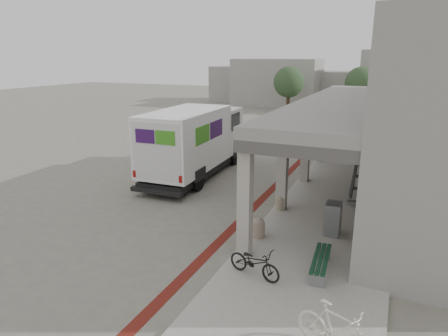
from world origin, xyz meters
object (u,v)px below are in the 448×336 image
at_px(fedex_truck, 195,140).
at_px(bicycle_black, 254,262).
at_px(utility_cabinet, 333,219).
at_px(bicycle_cream, 337,330).
at_px(bench, 321,262).

relative_size(fedex_truck, bicycle_black, 5.15).
relative_size(fedex_truck, utility_cabinet, 7.41).
distance_m(utility_cabinet, bicycle_cream, 5.73).
relative_size(bench, bicycle_cream, 1.04).
bearing_deg(utility_cabinet, bicycle_black, -113.78).
bearing_deg(bicycle_cream, utility_cabinet, 29.73).
height_order(utility_cabinet, bicycle_black, utility_cabinet).
height_order(utility_cabinet, bicycle_cream, utility_cabinet).
height_order(fedex_truck, bicycle_cream, fedex_truck).
xyz_separation_m(utility_cabinet, bicycle_cream, (0.97, -5.65, -0.01)).
xyz_separation_m(utility_cabinet, bicycle_black, (-1.49, -3.55, -0.13)).
bearing_deg(bench, fedex_truck, 132.93).
bearing_deg(fedex_truck, bicycle_black, -55.68).
height_order(fedex_truck, bicycle_black, fedex_truck).
distance_m(fedex_truck, bicycle_black, 10.17).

